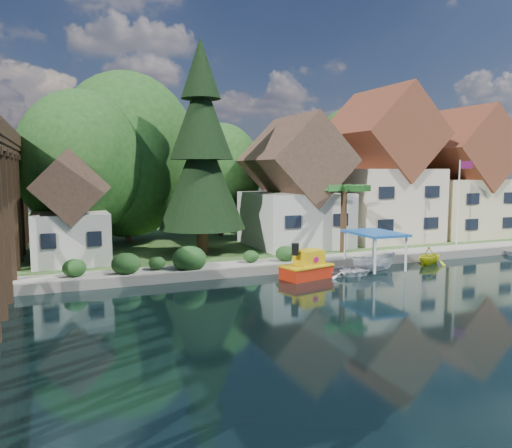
# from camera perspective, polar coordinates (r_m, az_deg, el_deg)

# --- Properties ---
(ground) EXTENTS (140.00, 140.00, 0.00)m
(ground) POSITION_cam_1_polar(r_m,az_deg,el_deg) (26.01, 6.19, -9.31)
(ground) COLOR black
(ground) RESTS_ON ground
(bank) EXTENTS (140.00, 52.00, 0.50)m
(bank) POSITION_cam_1_polar(r_m,az_deg,el_deg) (57.70, -9.91, -0.51)
(bank) COLOR #2A4E1F
(bank) RESTS_ON ground
(seawall) EXTENTS (60.00, 0.40, 0.62)m
(seawall) POSITION_cam_1_polar(r_m,az_deg,el_deg) (34.65, 5.80, -4.84)
(seawall) COLOR slate
(seawall) RESTS_ON ground
(promenade) EXTENTS (50.00, 2.60, 0.06)m
(promenade) POSITION_cam_1_polar(r_m,az_deg,el_deg) (36.67, 7.63, -3.90)
(promenade) COLOR gray
(promenade) RESTS_ON bank
(house_left) EXTENTS (7.64, 8.64, 11.02)m
(house_left) POSITION_cam_1_polar(r_m,az_deg,el_deg) (42.53, 4.44, 3.79)
(house_left) COLOR beige
(house_left) RESTS_ON bank
(house_center) EXTENTS (8.65, 9.18, 13.89)m
(house_center) POSITION_cam_1_polar(r_m,az_deg,el_deg) (47.59, 13.98, 5.42)
(house_center) COLOR beige
(house_center) RESTS_ON bank
(house_right) EXTENTS (8.15, 8.64, 12.45)m
(house_right) POSITION_cam_1_polar(r_m,az_deg,el_deg) (53.01, 22.22, 4.52)
(house_right) COLOR beige
(house_right) RESTS_ON bank
(shed) EXTENTS (5.09, 5.40, 7.85)m
(shed) POSITION_cam_1_polar(r_m,az_deg,el_deg) (36.71, -20.49, 0.96)
(shed) COLOR beige
(shed) RESTS_ON bank
(bg_trees) EXTENTS (49.90, 13.30, 10.57)m
(bg_trees) POSITION_cam_1_polar(r_m,az_deg,el_deg) (45.19, -5.42, 6.65)
(bg_trees) COLOR #382314
(bg_trees) RESTS_ON bank
(shrubs) EXTENTS (15.76, 2.47, 1.70)m
(shrubs) POSITION_cam_1_polar(r_m,az_deg,el_deg) (32.67, -8.74, -3.92)
(shrubs) COLOR #183A15
(shrubs) RESTS_ON bank
(conifer) EXTENTS (6.55, 6.55, 16.13)m
(conifer) POSITION_cam_1_polar(r_m,az_deg,el_deg) (37.95, -6.24, 8.19)
(conifer) COLOR #382314
(conifer) RESTS_ON bank
(palm_tree) EXTENTS (4.12, 4.12, 5.58)m
(palm_tree) POSITION_cam_1_polar(r_m,az_deg,el_deg) (39.37, 10.04, 3.85)
(palm_tree) COLOR #382314
(palm_tree) RESTS_ON bank
(flagpole) EXTENTS (1.07, 0.47, 7.26)m
(flagpole) POSITION_cam_1_polar(r_m,az_deg,el_deg) (45.81, 22.32, 3.28)
(flagpole) COLOR white
(flagpole) RESTS_ON bank
(tugboat) EXTENTS (3.66, 2.59, 2.40)m
(tugboat) POSITION_cam_1_polar(r_m,az_deg,el_deg) (32.30, 5.85, -4.92)
(tugboat) COLOR #AF1F0B
(tugboat) RESTS_ON ground
(boat_white_a) EXTENTS (3.98, 3.35, 0.71)m
(boat_white_a) POSITION_cam_1_polar(r_m,az_deg,el_deg) (33.53, 10.21, -5.21)
(boat_white_a) COLOR white
(boat_white_a) RESTS_ON ground
(boat_canopy) EXTENTS (3.45, 4.29, 2.73)m
(boat_canopy) POSITION_cam_1_polar(r_m,az_deg,el_deg) (35.13, 13.35, -3.40)
(boat_canopy) COLOR silver
(boat_canopy) RESTS_ON ground
(boat_yellow) EXTENTS (3.26, 3.02, 1.42)m
(boat_yellow) POSITION_cam_1_polar(r_m,az_deg,el_deg) (39.09, 19.27, -3.30)
(boat_yellow) COLOR #D0D417
(boat_yellow) RESTS_ON ground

